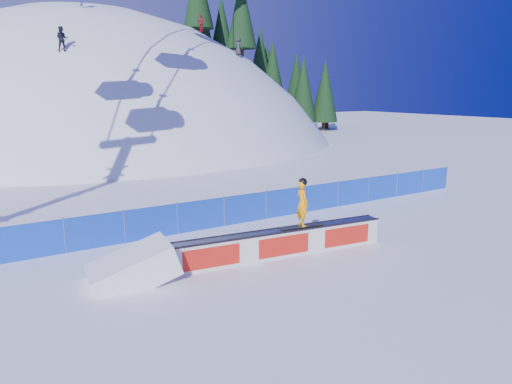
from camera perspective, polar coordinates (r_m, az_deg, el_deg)
ground at (r=16.70m, az=12.68°, el=-6.40°), size 160.00×160.00×0.00m
snow_hill at (r=59.15m, az=-18.52°, el=-11.40°), size 64.00×64.00×64.00m
treeline at (r=62.85m, az=2.16°, el=16.28°), size 22.06×12.12×19.46m
safety_fence at (r=19.85m, az=3.70°, el=-1.28°), size 22.05×0.05×1.30m
rail_box at (r=15.07m, az=3.08°, el=-6.38°), size 7.63×1.40×0.91m
snow_ramp at (r=13.78m, az=-14.99°, el=-10.66°), size 2.68×1.85×1.57m
snowboarder at (r=15.09m, az=5.81°, el=-1.36°), size 1.60×0.61×1.65m
distant_skiers at (r=43.32m, az=-14.15°, el=19.84°), size 17.35×9.63×6.17m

